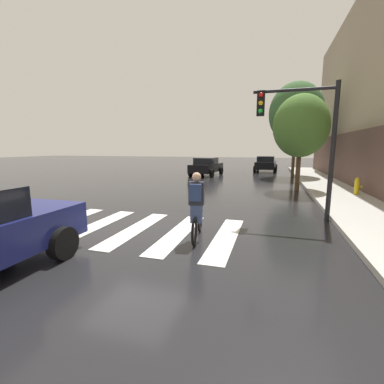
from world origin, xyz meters
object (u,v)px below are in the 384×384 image
object	(u,v)px
sedan_mid	(206,166)
traffic_light_near	(305,128)
sedan_far	(266,164)
cyclist	(197,207)
fire_hydrant	(357,186)
street_tree_near	(301,126)
street_tree_mid	(296,113)

from	to	relation	value
sedan_mid	traffic_light_near	xyz separation A→B (m)	(6.11, -12.56, 2.10)
sedan_far	cyclist	bearing A→B (deg)	-93.34
fire_hydrant	street_tree_near	xyz separation A→B (m)	(-2.46, 1.41, 2.86)
street_tree_mid	traffic_light_near	bearing A→B (deg)	-93.09
sedan_far	street_tree_near	world-z (taller)	street_tree_near
fire_hydrant	cyclist	bearing A→B (deg)	-125.99
sedan_mid	street_tree_near	distance (m)	9.48
sedan_mid	street_tree_mid	size ratio (longest dim) A/B	0.61
sedan_far	cyclist	xyz separation A→B (m)	(-1.20, -20.62, 0.07)
sedan_mid	sedan_far	size ratio (longest dim) A/B	1.00
cyclist	fire_hydrant	distance (m)	9.46
sedan_far	cyclist	size ratio (longest dim) A/B	2.59
street_tree_mid	sedan_far	bearing A→B (deg)	116.70
sedan_far	street_tree_mid	xyz separation A→B (m)	(2.16, -4.29, 4.13)
sedan_far	street_tree_mid	bearing A→B (deg)	-63.30
cyclist	traffic_light_near	size ratio (longest dim) A/B	0.41
sedan_far	fire_hydrant	world-z (taller)	sedan_far
sedan_mid	street_tree_mid	distance (m)	8.06
traffic_light_near	cyclist	bearing A→B (deg)	-133.06
street_tree_near	street_tree_mid	xyz separation A→B (m)	(0.27, 7.27, 1.51)
sedan_mid	traffic_light_near	world-z (taller)	traffic_light_near
cyclist	fire_hydrant	world-z (taller)	cyclist
sedan_mid	fire_hydrant	world-z (taller)	sedan_mid
cyclist	traffic_light_near	distance (m)	4.35
cyclist	street_tree_mid	size ratio (longest dim) A/B	0.23
sedan_far	street_tree_near	bearing A→B (deg)	-80.73
sedan_far	cyclist	world-z (taller)	cyclist
cyclist	street_tree_mid	distance (m)	17.16
cyclist	street_tree_near	distance (m)	9.91
sedan_far	street_tree_near	xyz separation A→B (m)	(1.89, -11.56, 2.62)
sedan_mid	fire_hydrant	xyz separation A→B (m)	(9.04, -7.72, -0.23)
street_tree_near	street_tree_mid	distance (m)	7.44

